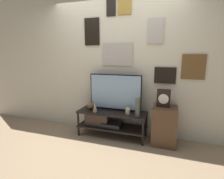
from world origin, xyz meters
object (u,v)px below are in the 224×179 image
Objects in this scene: television at (115,92)px; candle_jar at (128,111)px; vase_slim_bronze at (95,106)px; mantel_clock at (164,98)px; vase_tall_ceramic at (138,107)px; vase_round_glass at (90,106)px.

television is 0.43m from candle_jar.
mantel_clock is at bearing 7.09° from vase_slim_bronze.
television reaches higher than candle_jar.
television is at bearing 154.10° from candle_jar.
candle_jar is (-0.19, 0.06, -0.11)m from vase_tall_ceramic.
vase_tall_ceramic is (0.46, -0.20, -0.19)m from television.
vase_tall_ceramic reaches higher than candle_jar.
vase_tall_ceramic is (0.93, -0.09, 0.09)m from vase_round_glass.
television is at bearing 175.39° from mantel_clock.
vase_round_glass is 1.24× the size of candle_jar.
vase_tall_ceramic is at bearing 1.54° from vase_slim_bronze.
vase_slim_bronze is (-0.32, -0.22, -0.24)m from television.
vase_round_glass is at bearing -167.56° from television.
mantel_clock is (1.34, 0.03, 0.25)m from vase_round_glass.
candle_jar is at bearing -25.90° from television.
television is 0.54m from vase_tall_ceramic.
vase_slim_bronze is at bearing -172.91° from mantel_clock.
vase_tall_ceramic is 1.09× the size of mantel_clock.
vase_round_glass is at bearing 174.24° from vase_tall_ceramic.
mantel_clock is at bearing -4.61° from television.
television reaches higher than vase_slim_bronze.
mantel_clock is at bearing 17.36° from vase_tall_ceramic.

